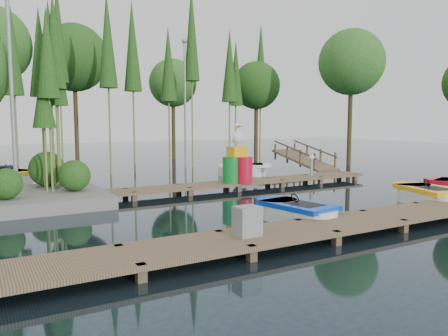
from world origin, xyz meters
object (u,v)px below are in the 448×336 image
boat_yellow_far (10,179)px  drum_cluster (238,165)px  utility_cabinet (247,221)px  boat_blue (297,213)px  yellow_barrel (230,172)px

boat_yellow_far → drum_cluster: size_ratio=1.31×
utility_cabinet → drum_cluster: size_ratio=0.27×
boat_blue → drum_cluster: size_ratio=1.14×
boat_yellow_far → yellow_barrel: boat_yellow_far is taller
yellow_barrel → utility_cabinet: bearing=-118.3°
boat_blue → yellow_barrel: 5.75m
boat_yellow_far → yellow_barrel: 8.95m
boat_yellow_far → utility_cabinet: boat_yellow_far is taller
boat_blue → utility_cabinet: size_ratio=4.30×
boat_blue → boat_yellow_far: boat_yellow_far is taller
drum_cluster → yellow_barrel: bearing=149.1°
drum_cluster → boat_yellow_far: bearing=144.4°
utility_cabinet → yellow_barrel: bearing=61.7°
boat_yellow_far → drum_cluster: bearing=-56.0°
drum_cluster → boat_blue: bearing=-106.2°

